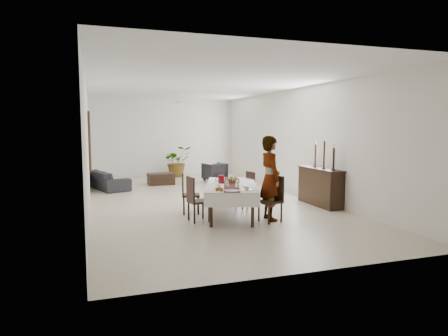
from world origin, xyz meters
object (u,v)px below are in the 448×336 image
red_pitcher (221,179)px  sofa (108,180)px  woman (270,178)px  dining_table_top (231,186)px  sideboard_body (320,187)px

red_pitcher → sofa: (-2.40, 4.84, -0.53)m
woman → red_pitcher: bearing=43.8°
dining_table_top → woman: (0.66, -0.68, 0.23)m
dining_table_top → sofa: bearing=136.0°
dining_table_top → sofa: (-2.58, 5.06, -0.40)m
dining_table_top → woman: 0.98m
woman → sofa: size_ratio=0.91×
red_pitcher → sofa: bearing=116.3°
dining_table_top → red_pitcher: size_ratio=12.00×
dining_table_top → sideboard_body: sideboard_body is taller
woman → sideboard_body: (1.96, 1.11, -0.46)m
woman → sideboard_body: woman is taller
dining_table_top → red_pitcher: red_pitcher is taller
dining_table_top → red_pitcher: (-0.18, 0.22, 0.13)m
woman → sideboard_body: 2.30m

